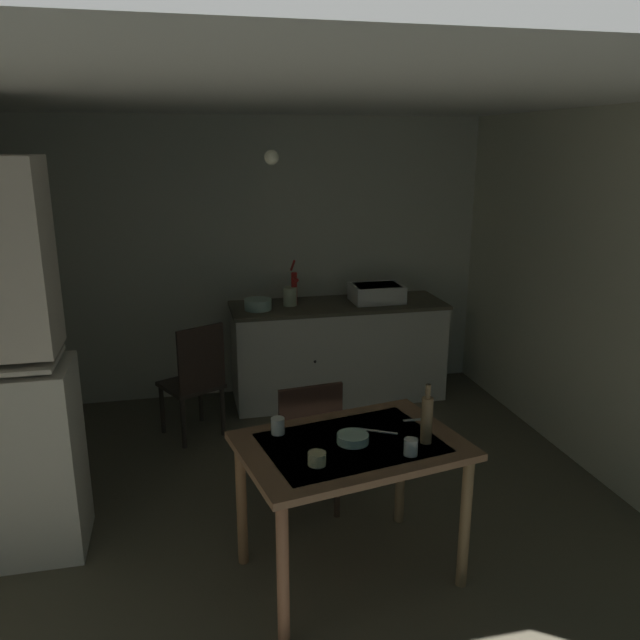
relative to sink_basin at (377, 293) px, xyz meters
name	(u,v)px	position (x,y,z in m)	size (l,w,h in m)	color
ground_plane	(284,510)	(-1.12, -1.72, -0.94)	(5.29, 5.29, 0.00)	brown
wall_back	(243,259)	(-1.12, 0.37, 0.28)	(4.39, 0.10, 2.43)	beige
wall_right	(618,302)	(1.07, -1.72, 0.28)	(0.10, 4.18, 2.43)	beige
ceiling_slab	(277,86)	(-1.12, -1.72, 1.54)	(4.39, 4.18, 0.10)	silver
counter_cabinet	(338,351)	(-0.35, 0.00, -0.51)	(1.86, 0.64, 0.86)	silver
sink_basin	(377,293)	(0.00, 0.00, 0.00)	(0.44, 0.34, 0.15)	silver
hand_pump	(294,285)	(-0.72, 0.05, 0.09)	(0.05, 0.27, 0.39)	#B21E19
mixing_bowl_counter	(258,304)	(-1.05, -0.05, -0.03)	(0.23, 0.23, 0.09)	#ADD1C1
stoneware_crock	(290,296)	(-0.77, 0.03, 0.00)	(0.12, 0.12, 0.16)	beige
dining_table	(351,461)	(-0.88, -2.37, -0.29)	(1.22, 0.94, 0.76)	brown
chair_far_side	(305,443)	(-1.00, -1.77, -0.47)	(0.45, 0.45, 0.88)	#35261B
chair_by_counter	(195,380)	(-1.60, -0.56, -0.47)	(0.54, 0.54, 0.91)	#312822
serving_bowl_wide	(353,438)	(-0.87, -2.38, -0.16)	(0.16, 0.16, 0.04)	#ADD1C1
teacup_cream	(317,459)	(-1.10, -2.56, -0.15)	(0.09, 0.09, 0.06)	beige
teacup_mint	(278,426)	(-1.22, -2.19, -0.14)	(0.07, 0.07, 0.09)	white
mug_tall	(411,447)	(-0.64, -2.56, -0.14)	(0.07, 0.07, 0.08)	white
glass_bottle	(427,419)	(-0.52, -2.45, -0.05)	(0.06, 0.06, 0.31)	olive
table_knife	(377,431)	(-0.72, -2.29, -0.18)	(0.21, 0.02, 0.01)	silver
teaspoon_near_bowl	(415,420)	(-0.48, -2.20, -0.18)	(0.12, 0.02, 0.01)	beige
pendant_bulb	(272,157)	(-1.15, -1.66, 1.19)	(0.08, 0.08, 0.08)	#F9EFCC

